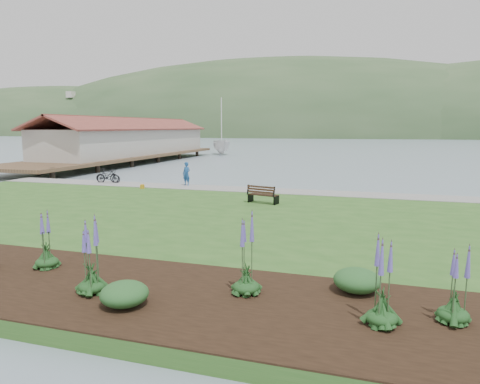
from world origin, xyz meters
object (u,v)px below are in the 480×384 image
Objects in this scene: person at (186,172)px; bicycle_a at (109,176)px; park_bench at (262,194)px; sailboat at (222,155)px.

bicycle_a is (-5.79, -0.30, -0.47)m from person.
park_bench is 13.09m from bicycle_a.
park_bench is 0.06× the size of sailboat.
sailboat is at bearing 126.66° from park_bench.
person is at bearing 156.91° from park_bench.
park_bench is at bearing -117.27° from bicycle_a.
person is at bearing -93.51° from bicycle_a.
person reaches higher than bicycle_a.
person is at bearing -102.63° from sailboat.
sailboat is (-17.15, 41.89, -0.88)m from park_bench.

